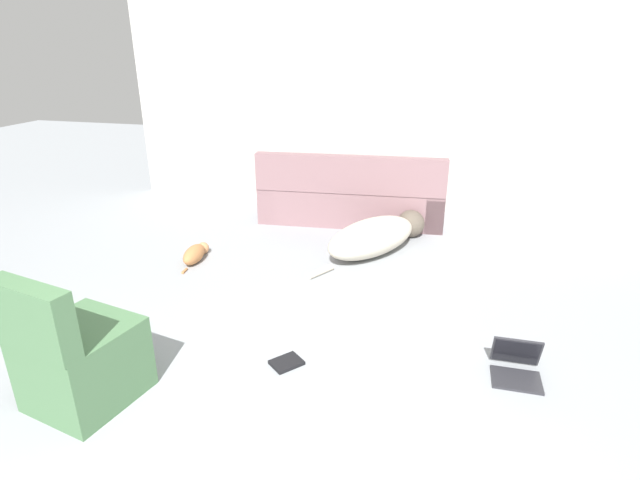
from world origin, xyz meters
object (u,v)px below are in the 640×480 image
couch (352,197)px  laptop_open (516,363)px  cat (195,253)px  side_chair (78,358)px  book_black (287,363)px  dog (376,236)px

couch → laptop_open: size_ratio=6.96×
cat → side_chair: size_ratio=0.65×
laptop_open → book_black: 1.48m
dog → cat: dog is taller
book_black → couch: bearing=92.7°
cat → side_chair: (0.32, -2.00, 0.22)m
cat → side_chair: 2.04m
couch → side_chair: size_ratio=2.54×
dog → laptop_open: size_ratio=4.87×
couch → cat: couch is taller
couch → book_black: couch is taller
dog → couch: bearing=56.9°
cat → laptop_open: size_ratio=1.78×
book_black → side_chair: size_ratio=0.29×
laptop_open → side_chair: size_ratio=0.36×
cat → book_black: (1.36, -1.37, -0.07)m
dog → side_chair: bearing=-175.2°
book_black → side_chair: bearing=-148.9°
laptop_open → side_chair: (-2.49, -0.91, 0.22)m
cat → laptop_open: laptop_open is taller
couch → dog: bearing=111.3°
dog → side_chair: (-1.33, -2.68, 0.13)m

